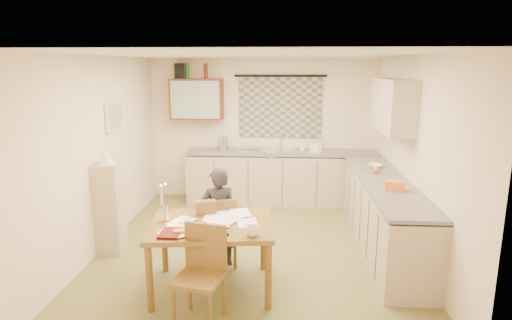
# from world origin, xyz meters

# --- Properties ---
(floor) EXTENTS (4.00, 4.50, 0.02)m
(floor) POSITION_xyz_m (0.00, 0.00, -0.01)
(floor) COLOR olive
(floor) RESTS_ON ground
(ceiling) EXTENTS (4.00, 4.50, 0.02)m
(ceiling) POSITION_xyz_m (0.00, 0.00, 2.51)
(ceiling) COLOR white
(ceiling) RESTS_ON floor
(wall_back) EXTENTS (4.00, 0.02, 2.50)m
(wall_back) POSITION_xyz_m (0.00, 2.26, 1.25)
(wall_back) COLOR #F8E3C6
(wall_back) RESTS_ON floor
(wall_front) EXTENTS (4.00, 0.02, 2.50)m
(wall_front) POSITION_xyz_m (0.00, -2.26, 1.25)
(wall_front) COLOR #F8E3C6
(wall_front) RESTS_ON floor
(wall_left) EXTENTS (0.02, 4.50, 2.50)m
(wall_left) POSITION_xyz_m (-2.01, 0.00, 1.25)
(wall_left) COLOR #F8E3C6
(wall_left) RESTS_ON floor
(wall_right) EXTENTS (0.02, 4.50, 2.50)m
(wall_right) POSITION_xyz_m (2.01, 0.00, 1.25)
(wall_right) COLOR #F8E3C6
(wall_right) RESTS_ON floor
(window_blind) EXTENTS (1.45, 0.03, 1.05)m
(window_blind) POSITION_xyz_m (0.30, 2.22, 1.65)
(window_blind) COLOR #38587F
(window_blind) RESTS_ON wall_back
(curtain_rod) EXTENTS (1.60, 0.04, 0.04)m
(curtain_rod) POSITION_xyz_m (0.30, 2.20, 2.20)
(curtain_rod) COLOR black
(curtain_rod) RESTS_ON wall_back
(wall_cabinet) EXTENTS (0.90, 0.34, 0.70)m
(wall_cabinet) POSITION_xyz_m (-1.15, 2.08, 1.80)
(wall_cabinet) COLOR #5E1F0E
(wall_cabinet) RESTS_ON wall_back
(wall_cabinet_glass) EXTENTS (0.84, 0.02, 0.64)m
(wall_cabinet_glass) POSITION_xyz_m (-1.15, 1.91, 1.80)
(wall_cabinet_glass) COLOR #99B2A5
(wall_cabinet_glass) RESTS_ON wall_back
(upper_cabinet_right) EXTENTS (0.34, 1.30, 0.70)m
(upper_cabinet_right) POSITION_xyz_m (1.83, 0.55, 1.85)
(upper_cabinet_right) COLOR tan
(upper_cabinet_right) RESTS_ON wall_right
(framed_print) EXTENTS (0.04, 0.50, 0.40)m
(framed_print) POSITION_xyz_m (-1.97, 0.40, 1.70)
(framed_print) COLOR #EAE4C7
(framed_print) RESTS_ON wall_left
(print_canvas) EXTENTS (0.01, 0.42, 0.32)m
(print_canvas) POSITION_xyz_m (-1.95, 0.40, 1.70)
(print_canvas) COLOR beige
(print_canvas) RESTS_ON wall_left
(counter_back) EXTENTS (3.30, 0.62, 0.92)m
(counter_back) POSITION_xyz_m (0.35, 1.95, 0.45)
(counter_back) COLOR tan
(counter_back) RESTS_ON floor
(counter_right) EXTENTS (0.62, 2.95, 0.92)m
(counter_right) POSITION_xyz_m (1.70, 0.10, 0.45)
(counter_right) COLOR tan
(counter_right) RESTS_ON floor
(stove) EXTENTS (0.59, 0.59, 0.91)m
(stove) POSITION_xyz_m (1.70, -0.90, 0.45)
(stove) COLOR white
(stove) RESTS_ON floor
(sink) EXTENTS (0.68, 0.63, 0.10)m
(sink) POSITION_xyz_m (0.28, 1.95, 0.88)
(sink) COLOR silver
(sink) RESTS_ON counter_back
(tap) EXTENTS (0.03, 0.03, 0.28)m
(tap) POSITION_xyz_m (0.33, 2.13, 1.06)
(tap) COLOR silver
(tap) RESTS_ON counter_back
(dish_rack) EXTENTS (0.36, 0.31, 0.06)m
(dish_rack) POSITION_xyz_m (-0.25, 1.95, 0.95)
(dish_rack) COLOR silver
(dish_rack) RESTS_ON counter_back
(kettle) EXTENTS (0.24, 0.24, 0.24)m
(kettle) POSITION_xyz_m (-0.68, 1.95, 1.04)
(kettle) COLOR silver
(kettle) RESTS_ON counter_back
(mixing_bowl) EXTENTS (0.25, 0.25, 0.16)m
(mixing_bowl) POSITION_xyz_m (0.93, 1.95, 1.00)
(mixing_bowl) COLOR white
(mixing_bowl) RESTS_ON counter_back
(soap_bottle) EXTENTS (0.10, 0.10, 0.17)m
(soap_bottle) POSITION_xyz_m (0.69, 2.00, 1.01)
(soap_bottle) COLOR white
(soap_bottle) RESTS_ON counter_back
(bowl) EXTENTS (0.35, 0.35, 0.05)m
(bowl) POSITION_xyz_m (1.70, 0.81, 0.95)
(bowl) COLOR white
(bowl) RESTS_ON counter_right
(orange_bag) EXTENTS (0.25, 0.21, 0.12)m
(orange_bag) POSITION_xyz_m (1.70, -0.36, 0.98)
(orange_bag) COLOR orange
(orange_bag) RESTS_ON counter_right
(fruit_orange) EXTENTS (0.10, 0.10, 0.10)m
(fruit_orange) POSITION_xyz_m (1.65, 0.48, 0.97)
(fruit_orange) COLOR orange
(fruit_orange) RESTS_ON counter_right
(speaker) EXTENTS (0.19, 0.22, 0.26)m
(speaker) POSITION_xyz_m (-1.44, 2.08, 2.28)
(speaker) COLOR black
(speaker) RESTS_ON wall_cabinet
(bottle_green) EXTENTS (0.08, 0.08, 0.26)m
(bottle_green) POSITION_xyz_m (-1.30, 2.08, 2.28)
(bottle_green) COLOR #195926
(bottle_green) RESTS_ON wall_cabinet
(bottle_brown) EXTENTS (0.09, 0.09, 0.26)m
(bottle_brown) POSITION_xyz_m (-0.98, 2.08, 2.28)
(bottle_brown) COLOR #5E1F0E
(bottle_brown) RESTS_ON wall_cabinet
(dining_table) EXTENTS (1.37, 1.10, 0.75)m
(dining_table) POSITION_xyz_m (-0.38, -1.13, 0.38)
(dining_table) COLOR brown
(dining_table) RESTS_ON floor
(chair_far) EXTENTS (0.49, 0.49, 0.87)m
(chair_far) POSITION_xyz_m (-0.39, -0.57, 0.27)
(chair_far) COLOR brown
(chair_far) RESTS_ON floor
(chair_near) EXTENTS (0.49, 0.49, 0.92)m
(chair_near) POSITION_xyz_m (-0.39, -1.74, 0.28)
(chair_near) COLOR brown
(chair_near) RESTS_ON floor
(person) EXTENTS (0.59, 0.51, 1.21)m
(person) POSITION_xyz_m (-0.39, -0.55, 0.61)
(person) COLOR black
(person) RESTS_ON floor
(shelf_stand) EXTENTS (0.32, 0.30, 1.18)m
(shelf_stand) POSITION_xyz_m (-1.84, -0.28, 0.59)
(shelf_stand) COLOR tan
(shelf_stand) RESTS_ON floor
(lampshade) EXTENTS (0.20, 0.20, 0.22)m
(lampshade) POSITION_xyz_m (-1.84, -0.28, 1.29)
(lampshade) COLOR #EAE4C7
(lampshade) RESTS_ON shelf_stand
(letter_rack) EXTENTS (0.24, 0.16, 0.16)m
(letter_rack) POSITION_xyz_m (-0.48, -0.86, 0.83)
(letter_rack) COLOR brown
(letter_rack) RESTS_ON dining_table
(mug) EXTENTS (0.18, 0.18, 0.10)m
(mug) POSITION_xyz_m (0.08, -1.44, 0.80)
(mug) COLOR white
(mug) RESTS_ON dining_table
(magazine) EXTENTS (0.21, 0.28, 0.03)m
(magazine) POSITION_xyz_m (-0.83, -1.45, 0.76)
(magazine) COLOR #880607
(magazine) RESTS_ON dining_table
(book) EXTENTS (0.35, 0.37, 0.02)m
(book) POSITION_xyz_m (-0.75, -1.28, 0.76)
(book) COLOR orange
(book) RESTS_ON dining_table
(orange_box) EXTENTS (0.13, 0.10, 0.04)m
(orange_box) POSITION_xyz_m (-0.64, -1.43, 0.77)
(orange_box) COLOR orange
(orange_box) RESTS_ON dining_table
(eyeglasses) EXTENTS (0.13, 0.05, 0.02)m
(eyeglasses) POSITION_xyz_m (-0.22, -1.44, 0.76)
(eyeglasses) COLOR black
(eyeglasses) RESTS_ON dining_table
(candle_holder) EXTENTS (0.07, 0.07, 0.18)m
(candle_holder) POSITION_xyz_m (-0.86, -1.11, 0.84)
(candle_holder) COLOR silver
(candle_holder) RESTS_ON dining_table
(candle) EXTENTS (0.03, 0.03, 0.22)m
(candle) POSITION_xyz_m (-0.90, -1.11, 1.04)
(candle) COLOR white
(candle) RESTS_ON dining_table
(candle_flame) EXTENTS (0.02, 0.02, 0.02)m
(candle_flame) POSITION_xyz_m (-0.86, -1.10, 1.16)
(candle_flame) COLOR #FFCC66
(candle_flame) RESTS_ON dining_table
(papers) EXTENTS (0.99, 0.92, 0.02)m
(papers) POSITION_xyz_m (-0.33, -1.06, 0.76)
(papers) COLOR white
(papers) RESTS_ON dining_table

